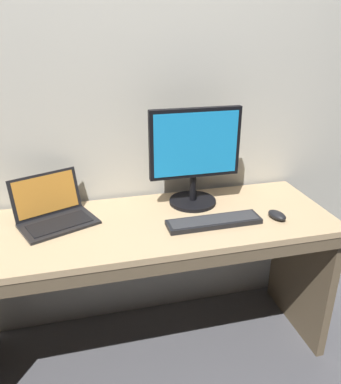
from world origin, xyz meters
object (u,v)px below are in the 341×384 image
object	(u,v)px
computer_mouse	(277,215)
wired_keyboard	(214,222)
laptop_black	(54,213)
external_monitor	(195,154)

from	to	relation	value
computer_mouse	wired_keyboard	bearing A→B (deg)	161.31
wired_keyboard	computer_mouse	xyz separation A→B (m)	(0.31, -0.02, 0.01)
laptop_black	computer_mouse	xyz separation A→B (m)	(1.02, -0.22, -0.03)
wired_keyboard	computer_mouse	size ratio (longest dim) A/B	4.28
computer_mouse	external_monitor	bearing A→B (deg)	128.43
laptop_black	wired_keyboard	size ratio (longest dim) A/B	0.91
laptop_black	external_monitor	distance (m)	0.72
laptop_black	computer_mouse	size ratio (longest dim) A/B	3.89
laptop_black	external_monitor	size ratio (longest dim) A/B	0.81
wired_keyboard	computer_mouse	distance (m)	0.31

